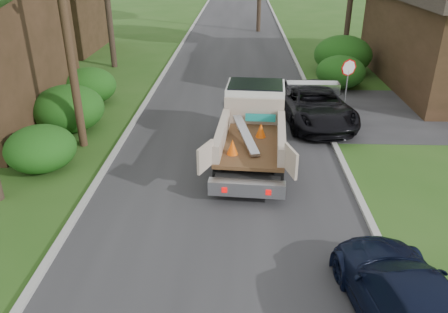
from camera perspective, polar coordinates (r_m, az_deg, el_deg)
ground at (r=12.20m, az=-0.36°, el=-8.62°), size 120.00×120.00×0.00m
road at (r=21.20m, az=0.82°, el=6.85°), size 8.00×90.00×0.02m
curb_left at (r=21.67m, az=-10.17°, el=7.01°), size 0.20×90.00×0.12m
curb_right at (r=21.49m, az=11.89°, el=6.70°), size 0.20×90.00×0.12m
stop_sign at (r=20.29m, az=15.87°, el=10.23°), size 0.71×0.32×2.48m
utility_pole at (r=16.25m, az=-20.34°, el=18.24°), size 2.42×1.25×10.00m
house_left_far at (r=35.17m, az=-22.35°, el=17.73°), size 7.56×7.56×6.00m
hedge_left_a at (r=15.88m, az=-22.82°, el=0.97°), size 2.34×2.34×1.53m
hedge_left_b at (r=18.91m, az=-19.65°, el=5.91°), size 2.86×2.86×1.87m
hedge_left_c at (r=22.16m, az=-17.25°, el=8.82°), size 2.60×2.60×1.70m
hedge_right_a at (r=24.42m, az=15.00°, el=10.61°), size 2.60×2.60×1.70m
hedge_right_b at (r=27.36m, az=15.26°, el=12.71°), size 3.38×3.38×2.21m
flatbed_truck at (r=15.81m, az=3.88°, el=4.77°), size 2.90×6.15×2.27m
black_pickup at (r=19.24m, az=11.54°, el=6.77°), size 3.46×6.00×1.57m
navy_suv at (r=9.56m, az=23.14°, el=-17.27°), size 2.54×4.96×1.38m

